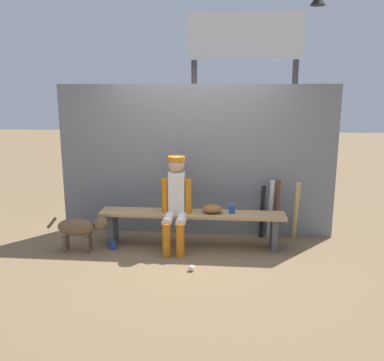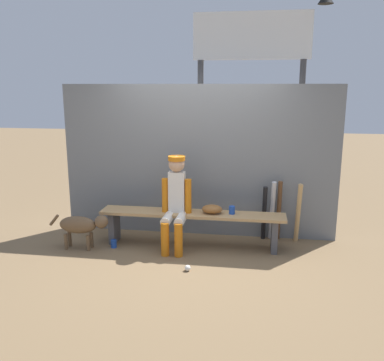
% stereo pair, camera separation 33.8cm
% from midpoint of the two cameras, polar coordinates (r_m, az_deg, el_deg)
% --- Properties ---
extents(ground_plane, '(30.00, 30.00, 0.00)m').
position_cam_midpoint_polar(ground_plane, '(5.89, 1.66, -8.96)').
color(ground_plane, brown).
extents(chainlink_fence, '(4.03, 0.03, 2.22)m').
position_cam_midpoint_polar(chainlink_fence, '(6.09, 2.35, 2.61)').
color(chainlink_fence, slate).
rests_on(chainlink_fence, ground_plane).
extents(dugout_bench, '(2.55, 0.36, 0.49)m').
position_cam_midpoint_polar(dugout_bench, '(5.76, 1.69, -5.44)').
color(dugout_bench, tan).
rests_on(dugout_bench, ground_plane).
extents(player_seated, '(0.41, 0.55, 1.27)m').
position_cam_midpoint_polar(player_seated, '(5.60, -0.56, -2.66)').
color(player_seated, silver).
rests_on(player_seated, ground_plane).
extents(baseball_glove, '(0.28, 0.20, 0.12)m').
position_cam_midpoint_polar(baseball_glove, '(5.69, 4.47, -3.94)').
color(baseball_glove, brown).
rests_on(baseball_glove, dugout_bench).
extents(bat_aluminum_black, '(0.08, 0.19, 0.81)m').
position_cam_midpoint_polar(bat_aluminum_black, '(6.10, 11.42, -4.43)').
color(bat_aluminum_black, black).
rests_on(bat_aluminum_black, ground_plane).
extents(bat_aluminum_silver, '(0.08, 0.26, 0.90)m').
position_cam_midpoint_polar(bat_aluminum_silver, '(6.08, 12.49, -4.10)').
color(bat_aluminum_silver, '#B7B7BC').
rests_on(bat_aluminum_silver, ground_plane).
extents(bat_wood_dark, '(0.07, 0.17, 0.88)m').
position_cam_midpoint_polar(bat_wood_dark, '(6.14, 13.36, -4.04)').
color(bat_wood_dark, brown).
rests_on(bat_wood_dark, ground_plane).
extents(bat_wood_tan, '(0.08, 0.23, 0.88)m').
position_cam_midpoint_polar(bat_wood_tan, '(6.09, 15.88, -4.35)').
color(bat_wood_tan, tan).
rests_on(bat_wood_tan, ground_plane).
extents(baseball, '(0.07, 0.07, 0.07)m').
position_cam_midpoint_polar(baseball, '(5.14, 1.31, -11.90)').
color(baseball, white).
rests_on(baseball, ground_plane).
extents(cup_on_ground, '(0.08, 0.08, 0.11)m').
position_cam_midpoint_polar(cup_on_ground, '(5.89, -9.04, -8.56)').
color(cup_on_ground, '#1E47AD').
rests_on(cup_on_ground, ground_plane).
extents(cup_on_bench, '(0.08, 0.08, 0.11)m').
position_cam_midpoint_polar(cup_on_bench, '(5.69, 7.19, -4.05)').
color(cup_on_bench, '#1E47AD').
rests_on(cup_on_bench, dugout_bench).
extents(scoreboard, '(2.17, 0.27, 3.59)m').
position_cam_midpoint_polar(scoreboard, '(7.14, 10.01, 15.25)').
color(scoreboard, '#3F3F42').
rests_on(scoreboard, ground_plane).
extents(dog, '(0.84, 0.20, 0.49)m').
position_cam_midpoint_polar(dog, '(5.84, -13.26, -6.00)').
color(dog, brown).
rests_on(dog, ground_plane).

